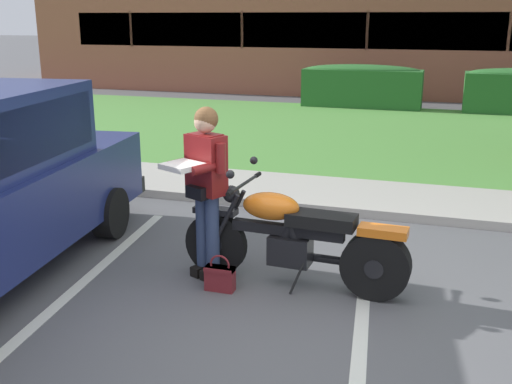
# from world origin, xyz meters

# --- Properties ---
(ground_plane) EXTENTS (140.00, 140.00, 0.00)m
(ground_plane) POSITION_xyz_m (0.00, 0.00, 0.00)
(ground_plane) COLOR #565659
(curb_strip) EXTENTS (60.00, 0.20, 0.12)m
(curb_strip) POSITION_xyz_m (0.00, 3.19, 0.06)
(curb_strip) COLOR #ADA89E
(curb_strip) RESTS_ON ground
(concrete_walk) EXTENTS (60.00, 1.50, 0.08)m
(concrete_walk) POSITION_xyz_m (0.00, 4.04, 0.04)
(concrete_walk) COLOR #ADA89E
(concrete_walk) RESTS_ON ground
(grass_lawn) EXTENTS (60.00, 8.33, 0.06)m
(grass_lawn) POSITION_xyz_m (0.00, 8.96, 0.03)
(grass_lawn) COLOR #518E3D
(grass_lawn) RESTS_ON ground
(stall_stripe_0) EXTENTS (0.60, 4.39, 0.01)m
(stall_stripe_0) POSITION_xyz_m (-2.00, 0.20, 0.00)
(stall_stripe_0) COLOR silver
(stall_stripe_0) RESTS_ON ground
(stall_stripe_1) EXTENTS (0.60, 4.39, 0.01)m
(stall_stripe_1) POSITION_xyz_m (0.73, 0.20, 0.00)
(stall_stripe_1) COLOR silver
(stall_stripe_1) RESTS_ON ground
(motorcycle) EXTENTS (2.24, 0.82, 1.18)m
(motorcycle) POSITION_xyz_m (0.05, 0.83, 0.48)
(motorcycle) COLOR black
(motorcycle) RESTS_ON ground
(rider_person) EXTENTS (0.58, 0.66, 1.70)m
(rider_person) POSITION_xyz_m (-0.91, 0.78, 1.01)
(rider_person) COLOR black
(rider_person) RESTS_ON ground
(handbag) EXTENTS (0.28, 0.13, 0.36)m
(handbag) POSITION_xyz_m (-0.66, 0.51, 0.14)
(handbag) COLOR maroon
(handbag) RESTS_ON ground
(hedge_left) EXTENTS (3.30, 0.90, 1.24)m
(hedge_left) POSITION_xyz_m (-1.14, 12.94, 0.65)
(hedge_left) COLOR #286028
(hedge_left) RESTS_ON ground
(brick_building) EXTENTS (24.23, 8.73, 4.02)m
(brick_building) POSITION_xyz_m (-1.36, 19.40, 2.01)
(brick_building) COLOR #93513D
(brick_building) RESTS_ON ground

